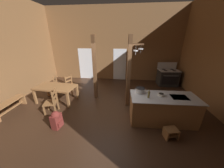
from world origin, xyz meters
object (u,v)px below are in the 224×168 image
Objects in this scene: stove_range at (168,77)px; ladderback_chair_at_table_end at (59,85)px; ladderback_chair_by_post at (71,85)px; bottle_tall_on_counter at (149,94)px; step_stool at (171,132)px; bench_along_left_wall at (9,105)px; stockpot_on_counter at (140,90)px; mixing_bowl_on_counter at (161,95)px; ladderback_chair_near_window at (52,102)px; backpack at (56,119)px; dining_table at (56,88)px; kitchen_island at (162,109)px.

stove_range is 6.21m from ladderback_chair_at_table_end.
bottle_tall_on_counter reaches higher than ladderback_chair_by_post.
bench_along_left_wall is (-5.78, 0.67, 0.12)m from step_stool.
stockpot_on_counter is at bearing 123.97° from bottle_tall_on_counter.
ladderback_chair_at_table_end is (-4.74, 2.48, 0.27)m from step_stool.
ladderback_chair_by_post is at bearing 156.78° from mixing_bowl_on_counter.
bottle_tall_on_counter is (-0.61, 0.64, 0.87)m from step_stool.
stockpot_on_counter is (3.25, 0.17, 0.57)m from ladderback_chair_near_window.
stockpot_on_counter is at bearing 19.31° from backpack.
backpack is at bearing 179.24° from step_stool.
bottle_tall_on_counter is (5.17, -0.02, 0.75)m from bench_along_left_wall.
ladderback_chair_by_post is 4.02m from bottle_tall_on_counter.
dining_table reaches higher than backpack.
mixing_bowl_on_counter is at bearing 1.66° from bench_along_left_wall.
stockpot_on_counter is 1.83× the size of mixing_bowl_on_counter.
dining_table is at bearing -106.85° from ladderback_chair_by_post.
mixing_bowl_on_counter is (-1.38, -3.42, 0.49)m from stove_range.
ladderback_chair_at_table_end is (-0.63, -0.04, 0.00)m from ladderback_chair_by_post.
backpack is (1.24, -2.43, -0.14)m from ladderback_chair_at_table_end.
kitchen_island is 2.30× the size of ladderback_chair_by_post.
backpack is (0.61, -2.47, -0.14)m from ladderback_chair_by_post.
ladderback_chair_at_table_end reaches higher than kitchen_island.
ladderback_chair_at_table_end is 2.53× the size of stockpot_on_counter.
ladderback_chair_by_post is 0.63m from ladderback_chair_at_table_end.
stove_range is at bearing 68.02° from mixing_bowl_on_counter.
stove_range reaches higher than bottle_tall_on_counter.
kitchen_island is 4.01m from ladderback_chair_near_window.
mixing_bowl_on_counter reaches higher than ladderback_chair_by_post.
ladderback_chair_by_post is at bearing 154.79° from stockpot_on_counter.
bench_along_left_wall is at bearing -176.38° from stockpot_on_counter.
ladderback_chair_at_table_end is 4.89m from mixing_bowl_on_counter.
dining_table is at bearing 169.54° from stockpot_on_counter.
ladderback_chair_near_window is 0.72× the size of bench_along_left_wall.
ladderback_chair_near_window is at bearing -70.59° from dining_table.
kitchen_island is 1.23× the size of dining_table.
ladderback_chair_by_post reaches higher than dining_table.
mixing_bowl_on_counter is (-0.16, 0.83, 0.79)m from step_stool.
dining_table is 1.87× the size of ladderback_chair_near_window.
backpack is 3.04m from bottle_tall_on_counter.
dining_table is 6.13× the size of bottle_tall_on_counter.
bench_along_left_wall is (-5.70, -0.11, -0.16)m from kitchen_island.
ladderback_chair_near_window reaches higher than backpack.
backpack reaches higher than bench_along_left_wall.
stockpot_on_counter is (3.54, -0.65, 0.37)m from dining_table.
backpack is 3.49m from mixing_bowl_on_counter.
dining_table is 3.62m from stockpot_on_counter.
dining_table is at bearing 168.70° from kitchen_island.
dining_table is 1.87× the size of ladderback_chair_at_table_end.
ladderback_chair_at_table_end is 2.09m from bench_along_left_wall.
ladderback_chair_near_window is (-4.01, 0.03, -0.01)m from kitchen_island.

